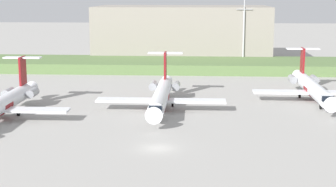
# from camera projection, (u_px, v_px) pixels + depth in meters

# --- Properties ---
(ground_plane) EXTENTS (500.00, 500.00, 0.00)m
(ground_plane) POSITION_uv_depth(u_px,v_px,m) (170.00, 102.00, 99.39)
(ground_plane) COLOR #9E9B96
(grass_berm) EXTENTS (320.00, 20.00, 2.59)m
(grass_berm) POSITION_uv_depth(u_px,v_px,m) (179.00, 65.00, 139.50)
(grass_berm) COLOR #597542
(grass_berm) RESTS_ON ground
(regional_jet_second) EXTENTS (22.81, 31.00, 9.00)m
(regional_jet_second) POSITION_uv_depth(u_px,v_px,m) (3.00, 103.00, 86.08)
(regional_jet_second) COLOR silver
(regional_jet_second) RESTS_ON ground
(regional_jet_third) EXTENTS (22.81, 31.00, 9.00)m
(regional_jet_third) POSITION_uv_depth(u_px,v_px,m) (161.00, 95.00, 93.11)
(regional_jet_third) COLOR silver
(regional_jet_third) RESTS_ON ground
(regional_jet_fourth) EXTENTS (22.81, 31.00, 9.00)m
(regional_jet_fourth) POSITION_uv_depth(u_px,v_px,m) (312.00, 87.00, 100.57)
(regional_jet_fourth) COLOR silver
(regional_jet_fourth) RESTS_ON ground
(antenna_mast) EXTENTS (4.40, 0.50, 24.21)m
(antenna_mast) POSITION_uv_depth(u_px,v_px,m) (244.00, 30.00, 144.89)
(antenna_mast) COLOR #B2B2B7
(antenna_mast) RESTS_ON ground
(distant_hangar) EXTENTS (51.89, 26.29, 16.28)m
(distant_hangar) POSITION_uv_depth(u_px,v_px,m) (182.00, 33.00, 159.48)
(distant_hangar) COLOR gray
(distant_hangar) RESTS_ON ground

